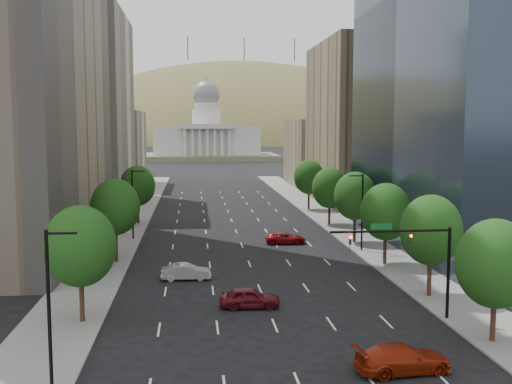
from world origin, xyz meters
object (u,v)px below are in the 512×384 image
object	(u,v)px
traffic_signal	(417,253)
capitol	(207,140)
car_silver	(186,272)
car_maroon	(250,298)
car_red_far	(285,238)
car_red_near	(403,359)

from	to	relation	value
traffic_signal	capitol	size ratio (longest dim) A/B	0.15
capitol	car_silver	distance (m)	205.99
car_maroon	traffic_signal	bearing A→B (deg)	-108.53
car_maroon	car_silver	distance (m)	10.75
traffic_signal	car_silver	bearing A→B (deg)	140.72
car_maroon	car_red_far	distance (m)	26.94
traffic_signal	car_maroon	world-z (taller)	traffic_signal
capitol	car_red_near	distance (m)	229.04
traffic_signal	car_maroon	bearing A→B (deg)	159.28
car_maroon	car_red_near	bearing A→B (deg)	-148.10
capitol	car_red_far	size ratio (longest dim) A/B	12.12
capitol	car_red_near	bearing A→B (deg)	-88.41
capitol	car_red_far	world-z (taller)	capitol
traffic_signal	capitol	xyz separation A→B (m)	(-10.53, 219.71, 3.40)
capitol	car_silver	bearing A→B (deg)	-91.82
capitol	car_maroon	xyz separation A→B (m)	(-1.42, -215.19, -7.75)
car_maroon	capitol	bearing A→B (deg)	1.81
car_silver	traffic_signal	bearing A→B (deg)	-129.14
car_maroon	car_red_far	bearing A→B (deg)	-12.60
capitol	car_red_near	xyz separation A→B (m)	(6.36, -228.83, -7.74)
traffic_signal	car_maroon	distance (m)	13.50
car_red_near	car_maroon	world-z (taller)	car_red_near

